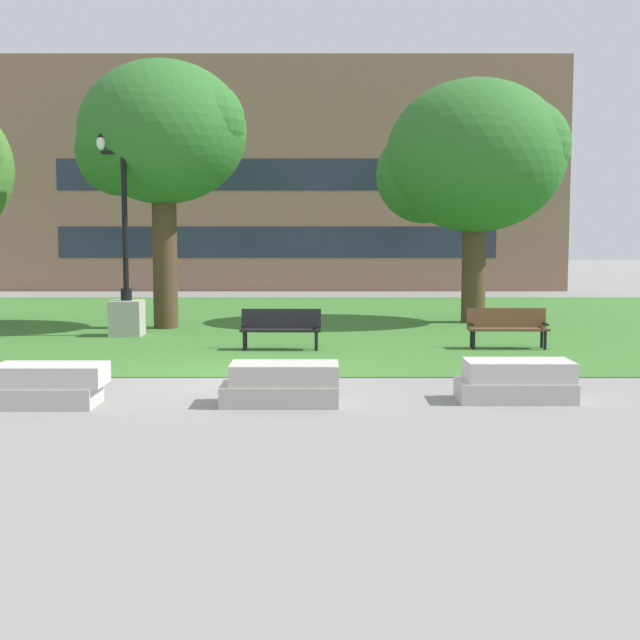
% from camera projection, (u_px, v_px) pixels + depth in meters
% --- Properties ---
extents(ground_plane, '(140.00, 140.00, 0.00)m').
position_uv_depth(ground_plane, '(232.00, 378.00, 16.19)').
color(ground_plane, gray).
extents(grass_lawn, '(40.00, 20.00, 0.02)m').
position_uv_depth(grass_lawn, '(266.00, 322.00, 26.14)').
color(grass_lawn, '#3D752D').
rests_on(grass_lawn, ground).
extents(concrete_block_center, '(1.92, 0.90, 0.64)m').
position_uv_depth(concrete_block_center, '(46.00, 386.00, 13.58)').
color(concrete_block_center, '#BCB7B2').
rests_on(concrete_block_center, ground).
extents(concrete_block_left, '(1.80, 0.90, 0.64)m').
position_uv_depth(concrete_block_left, '(284.00, 384.00, 13.70)').
color(concrete_block_left, '#B2ADA3').
rests_on(concrete_block_left, ground).
extents(concrete_block_right, '(1.80, 0.90, 0.64)m').
position_uv_depth(concrete_block_right, '(518.00, 381.00, 13.98)').
color(concrete_block_right, '#BCB7B2').
rests_on(concrete_block_right, ground).
extents(park_bench_near_right, '(1.81, 0.56, 0.90)m').
position_uv_depth(park_bench_near_right, '(283.00, 326.00, 19.99)').
color(park_bench_near_right, black).
rests_on(park_bench_near_right, grass_lawn).
extents(park_bench_far_left, '(1.81, 0.55, 0.90)m').
position_uv_depth(park_bench_far_left, '(509.00, 325.00, 20.17)').
color(park_bench_far_left, brown).
rests_on(park_bench_far_left, grass_lawn).
extents(lamp_post_center, '(1.32, 0.80, 5.11)m').
position_uv_depth(lamp_post_center, '(128.00, 295.00, 22.60)').
color(lamp_post_center, '#ADA89E').
rests_on(lamp_post_center, grass_lawn).
extents(tree_near_left, '(4.76, 4.53, 7.24)m').
position_uv_depth(tree_near_left, '(163.00, 136.00, 24.05)').
color(tree_near_left, '#4C3823').
rests_on(tree_near_left, grass_lawn).
extents(tree_near_right, '(5.42, 5.17, 7.01)m').
position_uv_depth(tree_near_right, '(475.00, 159.00, 25.64)').
color(tree_near_right, '#4C3823').
rests_on(tree_near_right, grass_lawn).
extents(building_facade_distant, '(26.15, 1.03, 10.47)m').
position_uv_depth(building_facade_distant, '(279.00, 175.00, 40.06)').
color(building_facade_distant, '#8E6B56').
rests_on(building_facade_distant, ground).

